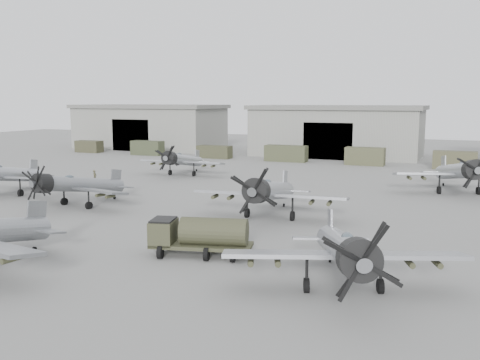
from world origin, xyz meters
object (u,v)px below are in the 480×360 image
object	(u,v)px
aircraft_far_0	(181,160)
tug_trailer	(69,184)
fuel_tanker	(200,234)
aircraft_far_1	(460,171)
aircraft_mid_0	(3,174)
aircraft_mid_1	(74,185)
aircraft_mid_2	(269,191)
ground_crew	(95,177)
aircraft_near_2	(345,250)

from	to	relation	value
aircraft_far_0	tug_trailer	distance (m)	15.02
fuel_tanker	aircraft_far_1	bearing A→B (deg)	50.13
aircraft_mid_0	tug_trailer	distance (m)	7.23
aircraft_mid_1	aircraft_mid_2	world-z (taller)	aircraft_mid_2
aircraft_mid_1	ground_crew	bearing A→B (deg)	131.73
aircraft_near_2	aircraft_mid_1	world-z (taller)	aircraft_near_2
aircraft_far_0	fuel_tanker	distance (m)	35.94
aircraft_near_2	tug_trailer	world-z (taller)	aircraft_near_2
aircraft_far_1	fuel_tanker	bearing A→B (deg)	-134.03
aircraft_mid_1	aircraft_far_0	bearing A→B (deg)	103.79
aircraft_far_0	aircraft_far_1	world-z (taller)	aircraft_far_1
aircraft_near_2	aircraft_mid_0	size ratio (longest dim) A/B	1.00
aircraft_near_2	aircraft_mid_2	size ratio (longest dim) A/B	0.95
aircraft_far_1	fuel_tanker	world-z (taller)	aircraft_far_1
aircraft_mid_0	aircraft_far_1	world-z (taller)	aircraft_far_1
fuel_tanker	aircraft_near_2	bearing A→B (deg)	-31.52
aircraft_mid_1	aircraft_near_2	bearing A→B (deg)	-13.54
aircraft_near_2	ground_crew	xyz separation A→B (m)	(-34.16, 24.16, -1.43)
aircraft_mid_2	aircraft_far_1	distance (m)	23.24
aircraft_near_2	fuel_tanker	bearing A→B (deg)	141.41
aircraft_far_1	tug_trailer	bearing A→B (deg)	179.25
aircraft_far_0	ground_crew	world-z (taller)	aircraft_far_0
aircraft_mid_2	aircraft_far_0	size ratio (longest dim) A/B	1.14
aircraft_mid_0	ground_crew	size ratio (longest dim) A/B	7.60
aircraft_far_0	tug_trailer	size ratio (longest dim) A/B	1.80
aircraft_mid_2	aircraft_mid_1	bearing A→B (deg)	-178.23
aircraft_mid_0	fuel_tanker	bearing A→B (deg)	-32.50
fuel_tanker	tug_trailer	distance (m)	30.65
aircraft_near_2	aircraft_far_0	size ratio (longest dim) A/B	1.08
aircraft_mid_0	aircraft_mid_1	bearing A→B (deg)	-20.70
aircraft_far_1	tug_trailer	size ratio (longest dim) A/B	2.09
aircraft_mid_0	aircraft_far_0	xyz separation A→B (m)	(9.41, 19.83, -0.16)
aircraft_mid_1	aircraft_far_0	world-z (taller)	aircraft_mid_1
aircraft_mid_0	aircraft_far_1	xyz separation A→B (m)	(42.40, 18.91, 0.19)
aircraft_near_2	aircraft_mid_1	distance (m)	29.66
aircraft_near_2	aircraft_mid_0	distance (m)	40.09
aircraft_mid_1	aircraft_far_1	distance (m)	38.00
tug_trailer	aircraft_mid_1	bearing A→B (deg)	-65.29
aircraft_mid_0	aircraft_mid_2	distance (m)	28.37
aircraft_far_0	fuel_tanker	size ratio (longest dim) A/B	1.69
aircraft_near_2	ground_crew	size ratio (longest dim) A/B	7.61
tug_trailer	aircraft_near_2	bearing A→B (deg)	-49.13
aircraft_mid_1	tug_trailer	size ratio (longest dim) A/B	1.81
aircraft_far_1	aircraft_mid_0	bearing A→B (deg)	-174.12
tug_trailer	aircraft_mid_0	bearing A→B (deg)	-131.48
aircraft_mid_0	aircraft_mid_1	world-z (taller)	aircraft_mid_0
aircraft_far_0	ground_crew	xyz separation A→B (m)	(-6.02, -9.70, -1.23)
tug_trailer	ground_crew	world-z (taller)	ground_crew
aircraft_near_2	aircraft_far_1	world-z (taller)	aircraft_far_1
ground_crew	tug_trailer	bearing A→B (deg)	159.96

